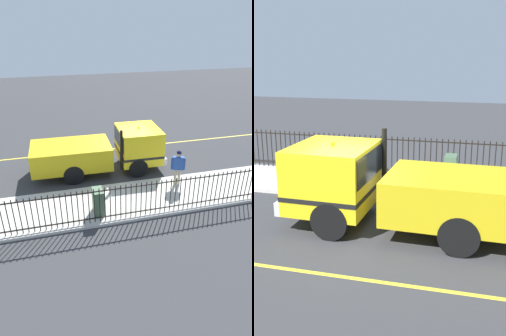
% 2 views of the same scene
% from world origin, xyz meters
% --- Properties ---
extents(ground_plane, '(59.61, 59.61, 0.00)m').
position_xyz_m(ground_plane, '(0.00, 0.00, 0.00)').
color(ground_plane, '#38383A').
rests_on(ground_plane, ground).
extents(sidewalk_slab, '(2.88, 27.10, 0.12)m').
position_xyz_m(sidewalk_slab, '(3.24, 0.00, 0.06)').
color(sidewalk_slab, beige).
rests_on(sidewalk_slab, ground).
extents(lane_marking, '(0.12, 24.39, 0.01)m').
position_xyz_m(lane_marking, '(-2.57, 0.00, 0.00)').
color(lane_marking, yellow).
rests_on(lane_marking, ground).
extents(work_truck, '(2.49, 6.62, 2.48)m').
position_xyz_m(work_truck, '(0.09, -0.97, 1.19)').
color(work_truck, yellow).
rests_on(work_truck, ground).
extents(worker_standing, '(0.39, 0.60, 1.74)m').
position_xyz_m(worker_standing, '(2.64, 1.71, 1.19)').
color(worker_standing, '#264C99').
rests_on(worker_standing, sidewalk_slab).
extents(iron_fence, '(0.04, 23.07, 1.46)m').
position_xyz_m(iron_fence, '(4.46, -0.00, 0.86)').
color(iron_fence, black).
rests_on(iron_fence, sidewalk_slab).
extents(utility_cabinet, '(0.65, 0.40, 1.03)m').
position_xyz_m(utility_cabinet, '(3.85, -2.19, 0.64)').
color(utility_cabinet, '#4C6B4C').
rests_on(utility_cabinet, sidewalk_slab).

